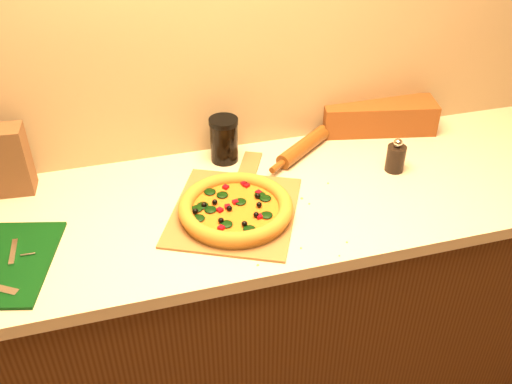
{
  "coord_description": "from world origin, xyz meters",
  "views": [
    {
      "loc": [
        -0.34,
        0.06,
        1.93
      ],
      "look_at": [
        0.02,
        1.38,
        0.96
      ],
      "focal_mm": 40.0,
      "sensor_mm": 36.0,
      "label": 1
    }
  ],
  "objects_px": {
    "rolling_pin": "(304,146)",
    "pizza_peel": "(235,208)",
    "pizza": "(236,208)",
    "cutting_board": "(5,263)",
    "dark_jar": "(224,140)",
    "pepper_grinder": "(396,157)"
  },
  "relations": [
    {
      "from": "pizza_peel",
      "to": "cutting_board",
      "type": "distance_m",
      "value": 0.65
    },
    {
      "from": "pizza",
      "to": "cutting_board",
      "type": "bearing_deg",
      "value": -176.53
    },
    {
      "from": "rolling_pin",
      "to": "pizza",
      "type": "bearing_deg",
      "value": -137.63
    },
    {
      "from": "pizza",
      "to": "dark_jar",
      "type": "relative_size",
      "value": 2.16
    },
    {
      "from": "cutting_board",
      "to": "dark_jar",
      "type": "relative_size",
      "value": 2.46
    },
    {
      "from": "pizza",
      "to": "rolling_pin",
      "type": "height_order",
      "value": "pizza"
    },
    {
      "from": "rolling_pin",
      "to": "dark_jar",
      "type": "height_order",
      "value": "dark_jar"
    },
    {
      "from": "pizza_peel",
      "to": "pizza",
      "type": "distance_m",
      "value": 0.04
    },
    {
      "from": "pepper_grinder",
      "to": "dark_jar",
      "type": "distance_m",
      "value": 0.57
    },
    {
      "from": "dark_jar",
      "to": "rolling_pin",
      "type": "bearing_deg",
      "value": -6.54
    },
    {
      "from": "rolling_pin",
      "to": "pizza_peel",
      "type": "bearing_deg",
      "value": -140.67
    },
    {
      "from": "pizza",
      "to": "pepper_grinder",
      "type": "bearing_deg",
      "value": 10.33
    },
    {
      "from": "pizza",
      "to": "pepper_grinder",
      "type": "height_order",
      "value": "pepper_grinder"
    },
    {
      "from": "pizza_peel",
      "to": "cutting_board",
      "type": "height_order",
      "value": "cutting_board"
    },
    {
      "from": "cutting_board",
      "to": "pizza",
      "type": "bearing_deg",
      "value": 17.89
    },
    {
      "from": "pepper_grinder",
      "to": "dark_jar",
      "type": "bearing_deg",
      "value": 157.86
    },
    {
      "from": "pizza",
      "to": "cutting_board",
      "type": "xyz_separation_m",
      "value": [
        -0.64,
        -0.04,
        -0.02
      ]
    },
    {
      "from": "cutting_board",
      "to": "pepper_grinder",
      "type": "bearing_deg",
      "value": 21.12
    },
    {
      "from": "pizza",
      "to": "dark_jar",
      "type": "bearing_deg",
      "value": 82.81
    },
    {
      "from": "pepper_grinder",
      "to": "rolling_pin",
      "type": "distance_m",
      "value": 0.31
    },
    {
      "from": "pizza_peel",
      "to": "dark_jar",
      "type": "relative_size",
      "value": 3.7
    },
    {
      "from": "cutting_board",
      "to": "dark_jar",
      "type": "xyz_separation_m",
      "value": [
        0.68,
        0.35,
        0.07
      ]
    }
  ]
}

